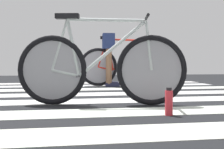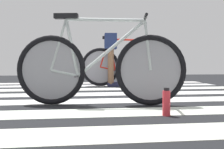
{
  "view_description": "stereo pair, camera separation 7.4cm",
  "coord_description": "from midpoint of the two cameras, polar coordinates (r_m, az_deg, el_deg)",
  "views": [
    {
      "loc": [
        -0.35,
        -3.59,
        0.45
      ],
      "look_at": [
        0.23,
        -0.05,
        0.31
      ],
      "focal_mm": 46.99,
      "sensor_mm": 36.0,
      "label": 1
    },
    {
      "loc": [
        -0.27,
        -3.59,
        0.45
      ],
      "look_at": [
        0.23,
        -0.05,
        0.31
      ],
      "focal_mm": 46.99,
      "sensor_mm": 36.0,
      "label": 2
    }
  ],
  "objects": [
    {
      "name": "bicycle_2_of_2",
      "position": [
        5.54,
        2.17,
        1.75
      ],
      "size": [
        1.73,
        0.52,
        0.93
      ],
      "rotation": [
        0.0,
        0.0,
        -0.09
      ],
      "color": "black",
      "rests_on": "ground"
    },
    {
      "name": "water_bottle",
      "position": [
        2.44,
        10.19,
        -5.35
      ],
      "size": [
        0.06,
        0.06,
        0.23
      ],
      "color": "red",
      "rests_on": "ground"
    },
    {
      "name": "bicycle_1_of_2",
      "position": [
        2.99,
        -2.82,
        1.37
      ],
      "size": [
        1.71,
        0.56,
        0.93
      ],
      "rotation": [
        0.0,
        0.0,
        -0.19
      ],
      "color": "black",
      "rests_on": "ground"
    },
    {
      "name": "ground",
      "position": [
        3.63,
        -4.3,
        -4.75
      ],
      "size": [
        18.0,
        14.0,
        0.02
      ],
      "color": "black"
    },
    {
      "name": "crosswalk_markings",
      "position": [
        3.68,
        -3.92,
        -4.46
      ],
      "size": [
        5.44,
        5.76,
        0.0
      ],
      "color": "beige",
      "rests_on": "ground"
    },
    {
      "name": "cyclist_2_of_2",
      "position": [
        5.51,
        -1.05,
        4.31
      ],
      "size": [
        0.34,
        0.43,
        0.98
      ],
      "rotation": [
        0.0,
        0.0,
        -0.09
      ],
      "color": "brown",
      "rests_on": "ground"
    }
  ]
}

